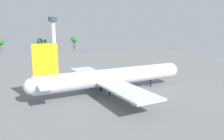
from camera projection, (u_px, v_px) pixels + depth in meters
ground_plane at (112, 92)px, 88.04m from camera, size 267.59×267.59×0.00m
cargo_airplane at (112, 77)px, 86.74m from camera, size 66.90×59.10×20.50m
maintenance_van at (140, 67)px, 137.55m from camera, size 5.73×4.66×2.03m
safety_cone_nose at (173, 84)px, 99.54m from camera, size 0.43×0.43×0.61m
control_tower at (53, 31)px, 222.62m from camera, size 8.70×8.70×36.42m
tree_line_backdrop at (34, 42)px, 240.73m from camera, size 103.40×7.27×14.89m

